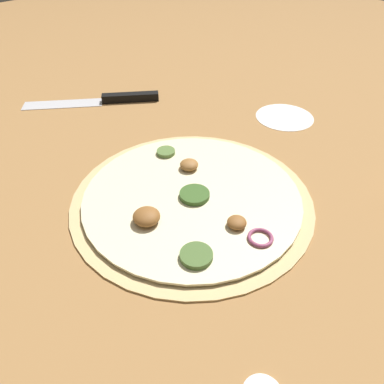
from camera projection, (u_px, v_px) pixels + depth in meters
The scene contains 4 objects.
ground_plane at pixel (192, 200), 0.59m from camera, with size 3.00×3.00×0.00m, color #9E703F.
pizza at pixel (192, 198), 0.58m from camera, with size 0.38×0.38×0.03m.
knife at pixel (112, 99), 0.85m from camera, with size 0.20×0.26×0.02m.
flour_patch at pixel (285, 117), 0.80m from camera, with size 0.12×0.12×0.00m.
Camera 1 is at (0.33, -0.30, 0.38)m, focal length 35.00 mm.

